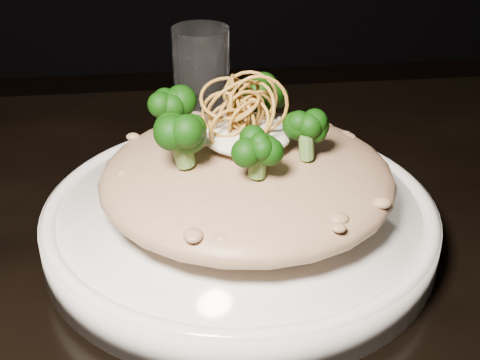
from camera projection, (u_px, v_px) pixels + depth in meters
name	position (u px, v px, depth m)	size (l,w,h in m)	color
plate	(240.00, 222.00, 0.53)	(0.31, 0.31, 0.03)	white
risotto	(247.00, 177.00, 0.51)	(0.23, 0.23, 0.05)	brown
broccoli	(233.00, 119.00, 0.48)	(0.15, 0.15, 0.05)	black
cheese	(247.00, 134.00, 0.50)	(0.07, 0.07, 0.02)	white
shallots	(239.00, 101.00, 0.49)	(0.06, 0.06, 0.04)	brown
drinking_glass	(202.00, 77.00, 0.71)	(0.06, 0.06, 0.11)	white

